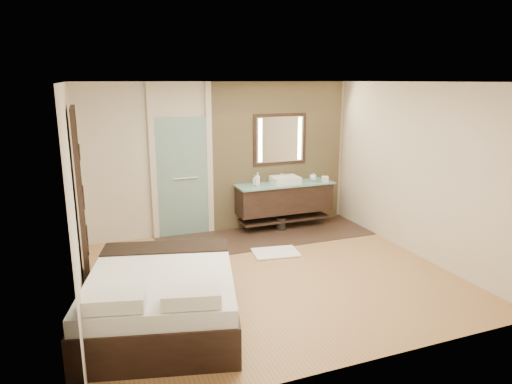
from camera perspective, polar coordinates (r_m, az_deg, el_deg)
name	(u,v)px	position (r m, az deg, el deg)	size (l,w,h in m)	color
floor	(270,275)	(6.65, 1.72, -10.37)	(5.00, 5.00, 0.00)	#A36C44
tile_strip	(266,235)	(8.23, 1.25, -5.45)	(3.80, 1.30, 0.01)	#33241B
stone_wall	(279,155)	(8.64, 2.84, 4.66)	(2.60, 0.08, 2.70)	tan
vanity	(284,198)	(8.54, 3.57, -0.75)	(1.85, 0.55, 0.88)	black
mirror_unit	(280,139)	(8.55, 3.01, 6.59)	(1.06, 0.04, 0.96)	black
frosted_door	(182,173)	(8.11, -9.21, 2.41)	(1.10, 0.12, 2.70)	silver
shoji_partition	(81,199)	(6.37, -21.02, -0.87)	(0.06, 1.20, 2.40)	black
bed	(162,297)	(5.42, -11.62, -12.75)	(2.07, 2.37, 0.78)	black
bath_mat	(276,252)	(7.43, 2.45, -7.55)	(0.72, 0.50, 0.02)	white
waste_bin	(281,224)	(8.51, 3.11, -4.01)	(0.19, 0.19, 0.24)	black
tissue_box	(325,179)	(8.66, 8.63, 1.61)	(0.12, 0.12, 0.10)	silver
soap_bottle_a	(258,179)	(8.23, 0.20, 1.63)	(0.09, 0.09, 0.24)	white
soap_bottle_b	(255,180)	(8.34, -0.15, 1.54)	(0.08, 0.08, 0.17)	#B2B2B2
soap_bottle_c	(314,177)	(8.68, 7.23, 1.86)	(0.12, 0.12, 0.15)	silver
cup	(313,177)	(8.78, 7.14, 1.83)	(0.13, 0.13, 0.10)	white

